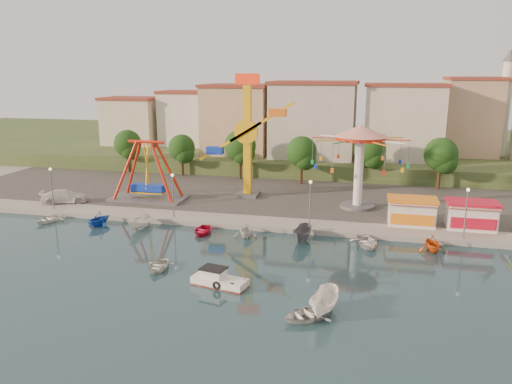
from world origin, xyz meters
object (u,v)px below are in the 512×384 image
(cabin_motorboat, at_px, (218,281))
(van, at_px, (65,196))
(rowboat_a, at_px, (158,266))
(skiff, at_px, (325,303))
(kamikaze_tower, at_px, (250,141))
(wave_swinger, at_px, (360,148))
(pirate_ship_ride, at_px, (147,172))

(cabin_motorboat, distance_m, van, 33.06)
(rowboat_a, bearing_deg, cabin_motorboat, -25.96)
(skiff, bearing_deg, kamikaze_tower, 123.54)
(wave_swinger, relative_size, cabin_motorboat, 2.35)
(van, bearing_deg, wave_swinger, -105.29)
(kamikaze_tower, distance_m, cabin_motorboat, 28.94)
(wave_swinger, height_order, rowboat_a, wave_swinger)
(skiff, distance_m, van, 42.30)
(wave_swinger, relative_size, rowboat_a, 3.41)
(wave_swinger, xyz_separation_m, skiff, (-1.33, -28.34, -7.32))
(pirate_ship_ride, height_order, cabin_motorboat, pirate_ship_ride)
(pirate_ship_ride, xyz_separation_m, kamikaze_tower, (12.99, 4.50, 3.96))
(rowboat_a, bearing_deg, kamikaze_tower, 76.85)
(kamikaze_tower, xyz_separation_m, rowboat_a, (-2.28, -25.51, -8.00))
(pirate_ship_ride, height_order, wave_swinger, wave_swinger)
(kamikaze_tower, distance_m, rowboat_a, 26.83)
(wave_swinger, distance_m, skiff, 29.30)
(pirate_ship_ride, height_order, kamikaze_tower, kamikaze_tower)
(cabin_motorboat, bearing_deg, wave_swinger, 79.60)
(wave_swinger, bearing_deg, skiff, -92.69)
(kamikaze_tower, distance_m, skiff, 34.08)
(pirate_ship_ride, distance_m, cabin_motorboat, 28.90)
(rowboat_a, relative_size, van, 0.58)
(skiff, bearing_deg, cabin_motorboat, 171.97)
(rowboat_a, bearing_deg, skiff, -26.24)
(cabin_motorboat, distance_m, rowboat_a, 6.61)
(cabin_motorboat, xyz_separation_m, rowboat_a, (-6.29, 2.03, -0.09))
(skiff, relative_size, van, 0.77)
(cabin_motorboat, relative_size, skiff, 1.09)
(kamikaze_tower, bearing_deg, pirate_ship_ride, -160.89)
(rowboat_a, height_order, van, van)
(cabin_motorboat, relative_size, rowboat_a, 1.45)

